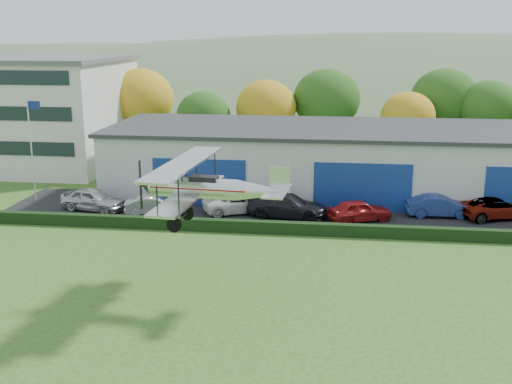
# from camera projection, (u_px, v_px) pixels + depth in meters

# --- Properties ---
(ground) EXTENTS (300.00, 300.00, 0.00)m
(ground) POSITION_uv_depth(u_px,v_px,m) (255.00, 362.00, 24.54)
(ground) COLOR #2F581C
(ground) RESTS_ON ground
(apron) EXTENTS (48.00, 9.00, 0.05)m
(apron) POSITION_uv_depth(u_px,v_px,m) (334.00, 214.00, 44.33)
(apron) COLOR black
(apron) RESTS_ON ground
(hedge) EXTENTS (46.00, 0.60, 0.80)m
(hedge) POSITION_uv_depth(u_px,v_px,m) (333.00, 230.00, 39.63)
(hedge) COLOR black
(hedge) RESTS_ON ground
(hangar) EXTENTS (40.60, 12.60, 5.30)m
(hangar) POSITION_uv_depth(u_px,v_px,m) (360.00, 160.00, 50.13)
(hangar) COLOR #B2B7BC
(hangar) RESTS_ON ground
(office_block) EXTENTS (20.60, 15.60, 10.40)m
(office_block) POSITION_uv_depth(u_px,v_px,m) (16.00, 111.00, 60.24)
(office_block) COLOR silver
(office_block) RESTS_ON ground
(flagpole) EXTENTS (1.05, 0.10, 8.00)m
(flagpole) POSITION_uv_depth(u_px,v_px,m) (32.00, 139.00, 46.88)
(flagpole) COLOR silver
(flagpole) RESTS_ON ground
(tree_belt) EXTENTS (75.70, 13.22, 10.12)m
(tree_belt) POSITION_uv_depth(u_px,v_px,m) (315.00, 105.00, 62.03)
(tree_belt) COLOR #3D2614
(tree_belt) RESTS_ON ground
(distant_hills) EXTENTS (430.00, 196.00, 56.00)m
(distant_hills) POSITION_uv_depth(u_px,v_px,m) (306.00, 133.00, 162.78)
(distant_hills) COLOR #4C6642
(distant_hills) RESTS_ON ground
(car_0) EXTENTS (5.13, 3.02, 1.64)m
(car_0) POSITION_uv_depth(u_px,v_px,m) (93.00, 199.00, 45.04)
(car_0) COLOR silver
(car_0) RESTS_ON apron
(car_1) EXTENTS (4.30, 2.29, 1.35)m
(car_1) POSITION_uv_depth(u_px,v_px,m) (154.00, 205.00, 44.10)
(car_1) COLOR silver
(car_1) RESTS_ON apron
(car_2) EXTENTS (5.63, 4.24, 1.42)m
(car_2) POSITION_uv_depth(u_px,v_px,m) (238.00, 203.00, 44.58)
(car_2) COLOR silver
(car_2) RESTS_ON apron
(car_3) EXTENTS (5.99, 3.07, 1.66)m
(car_3) POSITION_uv_depth(u_px,v_px,m) (287.00, 205.00, 43.40)
(car_3) COLOR black
(car_3) RESTS_ON apron
(car_4) EXTENTS (4.73, 3.28, 1.49)m
(car_4) POSITION_uv_depth(u_px,v_px,m) (359.00, 210.00, 42.51)
(car_4) COLOR maroon
(car_4) RESTS_ON apron
(car_5) EXTENTS (4.67, 1.78, 1.52)m
(car_5) POSITION_uv_depth(u_px,v_px,m) (440.00, 206.00, 43.54)
(car_5) COLOR navy
(car_5) RESTS_ON apron
(car_6) EXTENTS (5.69, 3.96, 1.44)m
(car_6) POSITION_uv_depth(u_px,v_px,m) (496.00, 208.00, 43.16)
(car_6) COLOR gray
(car_6) RESTS_ON apron
(biplane) EXTENTS (7.39, 8.49, 3.17)m
(biplane) POSITION_uv_depth(u_px,v_px,m) (206.00, 186.00, 29.34)
(biplane) COLOR silver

